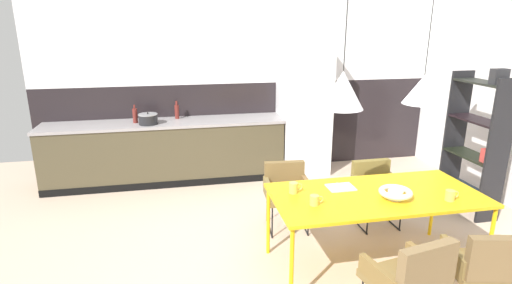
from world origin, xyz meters
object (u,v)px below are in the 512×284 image
armchair_facing_counter (375,184)px  cooking_pot (148,119)px  bottle_spice_small (135,115)px  armchair_head_of_table (487,263)px  mug_tall_blue (450,195)px  dining_table (376,198)px  open_shelf_unit (477,139)px  armchair_far_side (286,187)px  mug_wide_latte (315,200)px  pendant_lamp_over_table_far (423,90)px  mug_white_ceramic (294,188)px  refrigerator_column (304,107)px  open_book (341,187)px  fruit_bowl (395,193)px  armchair_near_window (412,276)px  bottle_oil_tall (177,111)px  pendant_lamp_over_table_near (342,90)px

armchair_facing_counter → cooking_pot: (-2.58, 1.69, 0.50)m
bottle_spice_small → armchair_head_of_table: bearing=-51.1°
mug_tall_blue → dining_table: bearing=154.8°
cooking_pot → open_shelf_unit: open_shelf_unit is taller
armchair_far_side → bottle_spice_small: size_ratio=2.84×
mug_wide_latte → pendant_lamp_over_table_far: size_ratio=0.11×
armchair_head_of_table → bottle_spice_small: bottle_spice_small is taller
mug_white_ceramic → bottle_spice_small: bearing=122.7°
refrigerator_column → mug_wide_latte: bearing=-106.0°
armchair_far_side → mug_white_ceramic: 0.85m
bottle_spice_small → open_book: bearing=-50.0°
fruit_bowl → open_book: bearing=138.7°
armchair_near_window → armchair_head_of_table: armchair_near_window is taller
dining_table → bottle_oil_tall: bottle_oil_tall is taller
armchair_near_window → mug_tall_blue: 1.02m
bottle_oil_tall → pendant_lamp_over_table_near: (1.36, -2.77, 0.70)m
bottle_oil_tall → armchair_facing_counter: bearing=-42.1°
armchair_facing_counter → bottle_oil_tall: size_ratio=2.77×
refrigerator_column → open_shelf_unit: bearing=-47.3°
armchair_facing_counter → fruit_bowl: (-0.33, -0.96, 0.33)m
mug_wide_latte → armchair_far_side: bearing=87.3°
armchair_far_side → mug_white_ceramic: bearing=83.3°
pendant_lamp_over_table_far → cooking_pot: bearing=135.6°
armchair_head_of_table → armchair_far_side: bearing=133.6°
mug_wide_latte → pendant_lamp_over_table_far: 1.36m
open_book → cooking_pot: size_ratio=0.95×
refrigerator_column → armchair_near_window: size_ratio=2.47×
armchair_facing_counter → bottle_spice_small: size_ratio=2.80×
armchair_near_window → cooking_pot: 3.98m
dining_table → cooking_pot: 3.31m
mug_wide_latte → mug_tall_blue: bearing=-7.1°
fruit_bowl → mug_tall_blue: size_ratio=2.31×
refrigerator_column → armchair_head_of_table: size_ratio=2.62×
fruit_bowl → armchair_near_window: bearing=-110.4°
mug_tall_blue → fruit_bowl: bearing=164.4°
armchair_near_window → cooking_pot: cooking_pot is taller
armchair_near_window → armchair_head_of_table: size_ratio=1.06×
mug_tall_blue → pendant_lamp_over_table_far: 0.96m
dining_table → open_shelf_unit: bearing=27.0°
pendant_lamp_over_table_near → pendant_lamp_over_table_far: size_ratio=1.01×
cooking_pot → mug_wide_latte: bearing=-60.2°
dining_table → bottle_oil_tall: bearing=122.0°
mug_white_ceramic → pendant_lamp_over_table_far: size_ratio=0.11×
armchair_near_window → mug_white_ceramic: size_ratio=6.51×
bottle_spice_small → pendant_lamp_over_table_far: 3.81m
armchair_facing_counter → cooking_pot: size_ratio=2.74×
mug_tall_blue → bottle_spice_small: (-2.88, 2.90, 0.21)m
bottle_spice_small → bottle_oil_tall: bearing=14.6°
armchair_head_of_table → pendant_lamp_over_table_far: (-0.11, 0.89, 1.18)m
mug_white_ceramic → pendant_lamp_over_table_near: 0.99m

